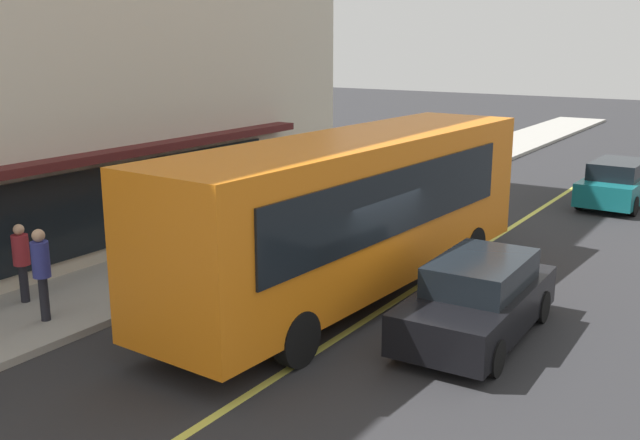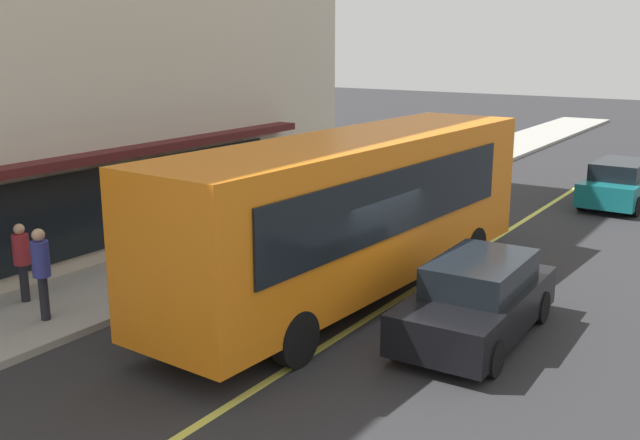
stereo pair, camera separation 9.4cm
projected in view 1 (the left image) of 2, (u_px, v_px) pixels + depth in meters
ground at (371, 317)px, 14.95m from camera, size 120.00×120.00×0.00m
sidewalk at (168, 268)px, 17.86m from camera, size 80.00×3.06×0.15m
lane_centre_stripe at (371, 317)px, 14.95m from camera, size 36.00×0.16×0.01m
bus at (356, 208)px, 15.71m from camera, size 11.25×3.10×3.50m
car_teal at (618, 183)px, 24.80m from camera, size 4.36×1.98×1.52m
car_black at (478, 299)px, 13.81m from camera, size 4.34×1.93×1.52m
pedestrian_by_curb at (41, 266)px, 14.12m from camera, size 0.34×0.34×1.83m
pedestrian_at_corner at (21, 256)px, 15.16m from camera, size 0.34×0.34×1.66m
pedestrian_mid_block at (236, 201)px, 19.69m from camera, size 0.34×0.34×1.84m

